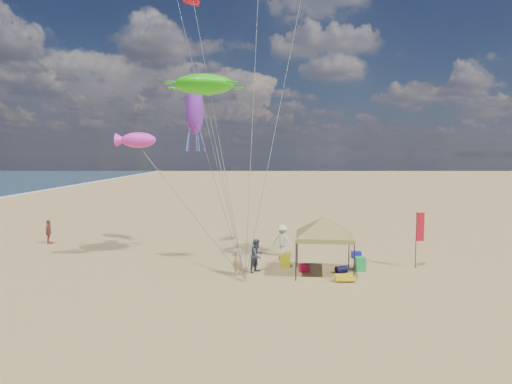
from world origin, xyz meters
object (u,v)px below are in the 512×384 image
(chair_green, at_px, (360,264))
(chair_yellow, at_px, (285,260))
(cooler_blue, at_px, (356,255))
(person_near_b, at_px, (257,256))
(cooler_red, at_px, (304,268))
(person_near_a, at_px, (237,258))
(person_near_c, at_px, (282,240))
(canopy_tent, at_px, (324,219))
(feather_flag, at_px, (419,230))
(beach_cart, at_px, (344,277))
(person_far_a, at_px, (49,232))

(chair_green, xyz_separation_m, chair_yellow, (-3.78, 0.74, 0.00))
(cooler_blue, distance_m, person_near_b, 6.54)
(cooler_red, distance_m, cooler_blue, 4.50)
(chair_yellow, distance_m, person_near_a, 2.98)
(chair_green, relative_size, person_near_c, 0.38)
(cooler_blue, bearing_deg, person_near_c, 173.88)
(canopy_tent, relative_size, cooler_red, 9.97)
(cooler_red, bearing_deg, chair_green, 4.23)
(canopy_tent, distance_m, person_near_b, 3.85)
(person_near_a, bearing_deg, feather_flag, 145.59)
(beach_cart, distance_m, person_near_a, 5.22)
(cooler_blue, relative_size, chair_green, 0.77)
(feather_flag, xyz_separation_m, person_near_a, (-9.39, -1.37, -1.14))
(person_far_a, bearing_deg, beach_cart, -125.58)
(feather_flag, distance_m, person_near_a, 9.56)
(cooler_blue, bearing_deg, person_far_a, 168.42)
(chair_green, relative_size, person_near_a, 0.41)
(feather_flag, bearing_deg, canopy_tent, -166.84)
(person_near_a, xyz_separation_m, person_near_c, (2.45, 4.14, 0.07))
(canopy_tent, bearing_deg, person_near_c, 114.69)
(chair_yellow, distance_m, person_near_c, 2.60)
(feather_flag, bearing_deg, person_near_b, -174.48)
(chair_yellow, height_order, person_near_b, person_near_b)
(canopy_tent, xyz_separation_m, cooler_blue, (2.40, 3.52, -2.59))
(cooler_red, xyz_separation_m, beach_cart, (1.70, -1.77, 0.01))
(canopy_tent, xyz_separation_m, cooler_red, (-0.92, 0.48, -2.59))
(beach_cart, distance_m, person_near_b, 4.47)
(chair_yellow, bearing_deg, person_near_c, 90.32)
(chair_green, distance_m, chair_yellow, 3.85)
(chair_yellow, bearing_deg, person_near_a, -146.92)
(person_near_a, height_order, person_near_b, person_near_a)
(cooler_blue, bearing_deg, beach_cart, -108.59)
(cooler_blue, bearing_deg, person_near_a, -151.07)
(feather_flag, xyz_separation_m, cooler_red, (-6.04, -0.72, -1.80))
(beach_cart, relative_size, person_near_b, 0.53)
(cooler_blue, xyz_separation_m, person_near_b, (-5.71, -3.13, 0.66))
(feather_flag, xyz_separation_m, person_far_a, (-22.28, 6.32, -1.19))
(cooler_red, distance_m, person_near_b, 2.48)
(cooler_red, height_order, person_near_c, person_near_c)
(canopy_tent, height_order, person_near_c, canopy_tent)
(chair_green, distance_m, person_near_b, 5.31)
(cooler_blue, xyz_separation_m, person_far_a, (-19.55, 4.00, 0.62))
(feather_flag, xyz_separation_m, chair_green, (-3.15, -0.50, -1.64))
(feather_flag, height_order, person_near_c, feather_flag)
(canopy_tent, height_order, person_near_a, canopy_tent)
(chair_yellow, distance_m, beach_cart, 3.77)
(chair_green, bearing_deg, person_near_c, 139.17)
(chair_yellow, relative_size, beach_cart, 0.78)
(canopy_tent, xyz_separation_m, chair_yellow, (-1.81, 1.43, -2.43))
(cooler_red, bearing_deg, feather_flag, 6.77)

